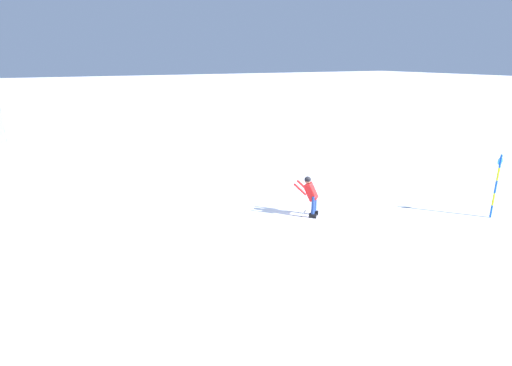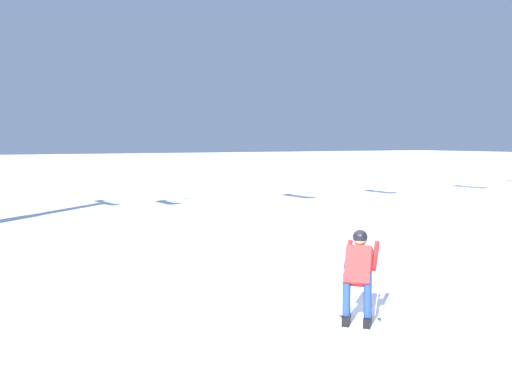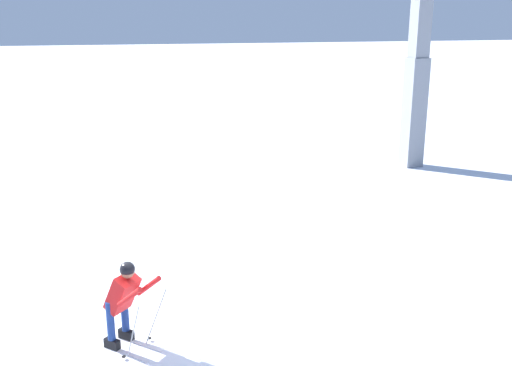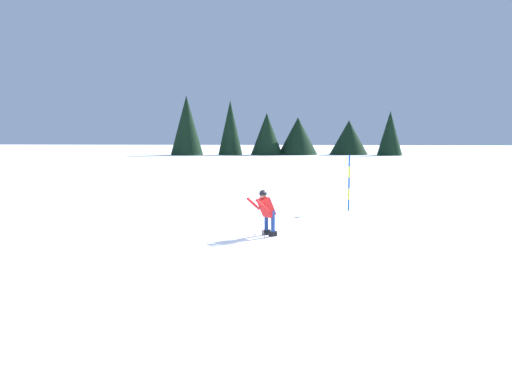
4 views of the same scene
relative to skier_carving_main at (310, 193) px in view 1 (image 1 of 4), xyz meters
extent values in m
plane|color=white|center=(-0.20, 0.77, -0.90)|extent=(260.00, 260.00, 0.00)
cube|color=white|center=(-0.23, 0.02, -0.90)|extent=(1.22, 1.13, 0.01)
cube|color=black|center=(-0.23, 0.02, -0.81)|extent=(0.28, 0.27, 0.16)
cylinder|color=navy|center=(-0.23, 0.02, -0.39)|extent=(0.13, 0.13, 0.69)
cube|color=white|center=(0.00, -0.23, -0.90)|extent=(1.22, 1.13, 0.01)
cube|color=black|center=(0.00, -0.23, -0.81)|extent=(0.28, 0.27, 0.16)
cylinder|color=navy|center=(0.00, -0.23, -0.39)|extent=(0.13, 0.13, 0.69)
cube|color=red|center=(-0.01, -0.01, 0.07)|extent=(0.66, 0.66, 0.69)
sphere|color=#997051|center=(0.09, 0.09, 0.49)|extent=(0.23, 0.23, 0.23)
sphere|color=black|center=(0.09, 0.09, 0.53)|extent=(0.25, 0.25, 0.25)
cylinder|color=red|center=(0.10, 0.41, 0.19)|extent=(0.44, 0.41, 0.45)
cylinder|color=gray|center=(0.11, 0.47, -0.44)|extent=(0.28, 0.41, 1.19)
cylinder|color=black|center=(-0.05, 0.39, -0.85)|extent=(0.07, 0.07, 0.01)
cylinder|color=red|center=(0.41, 0.07, 0.19)|extent=(0.44, 0.41, 0.45)
cylinder|color=gray|center=(0.48, 0.07, -0.44)|extent=(0.43, 0.24, 1.19)
cylinder|color=black|center=(0.38, -0.08, -0.85)|extent=(0.07, 0.07, 0.01)
cylinder|color=blue|center=(-3.28, -5.98, -0.66)|extent=(0.07, 0.07, 0.49)
cylinder|color=yellow|center=(-3.28, -5.98, -0.17)|extent=(0.07, 0.07, 0.49)
cylinder|color=blue|center=(-3.28, -5.98, 0.31)|extent=(0.07, 0.07, 0.49)
cylinder|color=yellow|center=(-3.28, -5.98, 0.80)|extent=(0.07, 0.07, 0.49)
cylinder|color=blue|center=(-3.28, -5.98, 1.29)|extent=(0.07, 0.07, 0.49)
cylinder|color=blue|center=(-3.27, -5.98, 1.28)|extent=(0.01, 0.28, 0.28)
camera|label=1|loc=(-11.70, 8.38, 4.88)|focal=28.17mm
camera|label=2|loc=(-6.87, -8.34, 2.15)|focal=46.02mm
camera|label=3|loc=(8.85, -0.60, 4.37)|focal=40.51mm
camera|label=4|loc=(-1.01, 16.72, 2.50)|focal=36.13mm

